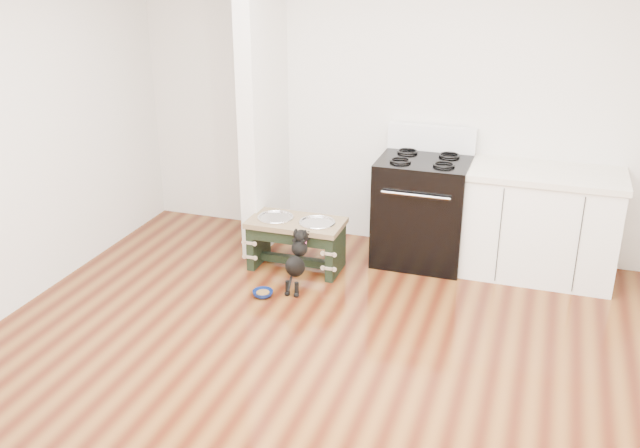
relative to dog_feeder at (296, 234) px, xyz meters
The scene contains 8 objects.
ground 1.82m from the dog_feeder, 66.33° to the right, with size 5.00×5.00×0.00m, color #451A0C.
room_shell 2.22m from the dog_feeder, 66.33° to the right, with size 5.00×5.00×5.00m.
partition_wall 1.22m from the dog_feeder, 134.92° to the left, with size 0.15×0.80×2.70m, color silver.
oven_range 1.11m from the dog_feeder, 27.91° to the left, with size 0.76×0.69×1.14m.
cabinet_run 2.03m from the dog_feeder, 15.27° to the left, with size 1.24×0.64×0.91m.
dog_feeder is the anchor object (origin of this frame).
puppy 0.40m from the dog_feeder, 68.85° to the right, with size 0.14×0.41×0.49m.
floor_bowl 0.65m from the dog_feeder, 96.97° to the right, with size 0.20×0.20×0.05m.
Camera 1 is at (1.22, -3.54, 2.67)m, focal length 40.00 mm.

